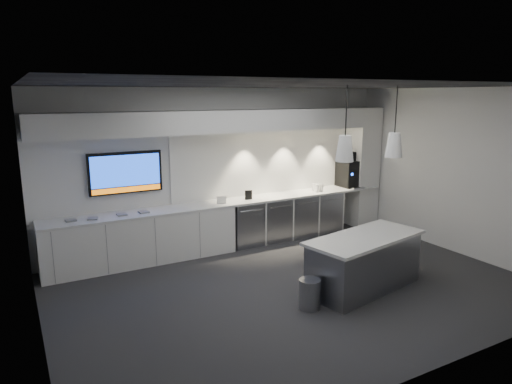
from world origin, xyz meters
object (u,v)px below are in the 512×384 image
wall_tv (126,173)px  bin (309,294)px  coffee_machine (349,172)px  island (364,262)px

wall_tv → bin: (1.68, -3.12, -1.35)m
wall_tv → coffee_machine: bearing=-3.0°
wall_tv → coffee_machine: 4.77m
wall_tv → coffee_machine: (4.75, -0.25, -0.35)m
wall_tv → coffee_machine: wall_tv is taller
wall_tv → island: 4.23m
bin → coffee_machine: bearing=43.1°
wall_tv → island: (2.78, -2.97, -1.15)m
island → coffee_machine: size_ratio=2.70×
bin → coffee_machine: 4.32m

